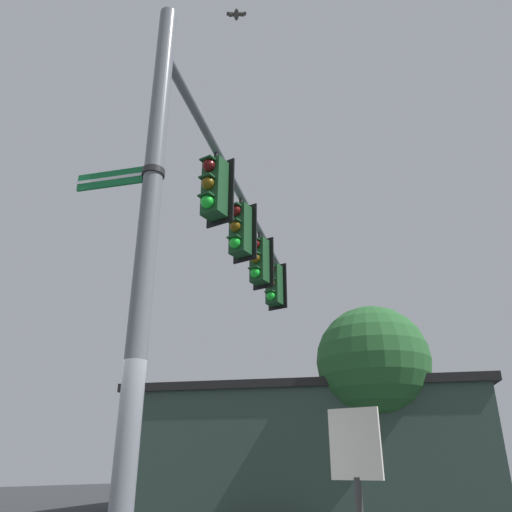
% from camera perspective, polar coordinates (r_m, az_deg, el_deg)
% --- Properties ---
extents(signal_pole, '(0.23, 0.23, 7.37)m').
position_cam_1_polar(signal_pole, '(5.64, -12.58, 0.25)').
color(signal_pole, slate).
rests_on(signal_pole, ground).
extents(mast_arm, '(2.71, 7.77, 0.16)m').
position_cam_1_polar(mast_arm, '(10.36, -1.47, 6.45)').
color(mast_arm, slate).
extents(traffic_light_nearest_pole, '(0.54, 0.49, 1.31)m').
position_cam_1_polar(traffic_light_nearest_pole, '(8.45, -4.84, 7.85)').
color(traffic_light_nearest_pole, black).
extents(traffic_light_mid_inner, '(0.54, 0.49, 1.31)m').
position_cam_1_polar(traffic_light_mid_inner, '(9.83, -1.86, 3.07)').
color(traffic_light_mid_inner, black).
extents(traffic_light_mid_outer, '(0.54, 0.49, 1.31)m').
position_cam_1_polar(traffic_light_mid_outer, '(11.28, 0.36, -0.53)').
color(traffic_light_mid_outer, black).
extents(traffic_light_arm_end, '(0.54, 0.49, 1.31)m').
position_cam_1_polar(traffic_light_arm_end, '(12.77, 2.06, -3.29)').
color(traffic_light_arm_end, black).
extents(street_name_sign, '(1.10, 0.47, 0.22)m').
position_cam_1_polar(street_name_sign, '(6.24, -14.16, 8.90)').
color(street_name_sign, '#147238').
extents(bird_flying, '(0.35, 0.28, 0.09)m').
position_cam_1_polar(bird_flying, '(10.45, -2.26, 26.02)').
color(bird_flying, '#4C4742').
extents(storefront_building, '(14.82, 11.13, 4.40)m').
position_cam_1_polar(storefront_building, '(20.91, 6.05, -21.14)').
color(storefront_building, '#33473D').
rests_on(storefront_building, ground).
extents(tree_by_storefront, '(4.04, 4.04, 7.02)m').
position_cam_1_polar(tree_by_storefront, '(18.67, 13.31, -11.87)').
color(tree_by_storefront, '#4C3823').
rests_on(tree_by_storefront, ground).
extents(historical_marker, '(0.60, 0.08, 2.13)m').
position_cam_1_polar(historical_marker, '(6.04, 11.57, -23.64)').
color(historical_marker, '#333333').
rests_on(historical_marker, ground).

